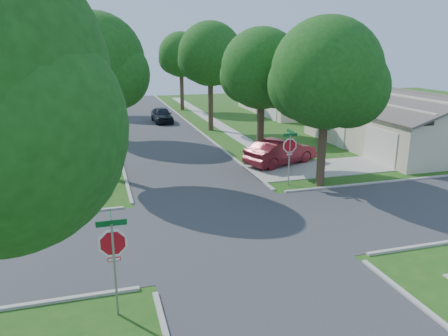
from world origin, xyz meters
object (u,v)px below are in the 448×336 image
object	(u,v)px
house_ne_near	(395,126)
car_driveway	(281,152)
tree_e_far	(181,57)
tree_w_mid	(95,55)
house_ne_far	(291,98)
stop_sign_sw	(113,247)
tree_w_near	(97,66)
tree_e_near	(262,72)
stop_sign_ne	(290,148)
car_curb_east	(162,115)
tree_e_mid	(211,57)
tree_ne_corner	(327,78)
tree_w_far	(95,62)
car_curb_west	(123,96)

from	to	relation	value
house_ne_near	car_driveway	bearing A→B (deg)	-167.06
tree_e_far	car_driveway	distance (m)	25.86
tree_w_mid	house_ne_far	distance (m)	22.68
stop_sign_sw	tree_w_near	bearing A→B (deg)	89.77
tree_e_near	tree_w_mid	xyz separation A→B (m)	(-9.39, 12.00, 0.85)
stop_sign_ne	tree_e_near	xyz separation A→B (m)	(0.05, 4.31, 3.61)
stop_sign_ne	car_curb_east	size ratio (longest dim) A/B	0.70
stop_sign_ne	car_curb_east	xyz separation A→B (m)	(-3.50, 21.61, -1.31)
tree_w_mid	tree_w_near	bearing A→B (deg)	-90.02
tree_e_mid	tree_w_near	bearing A→B (deg)	-128.08
house_ne_far	car_driveway	world-z (taller)	house_ne_far
stop_sign_ne	car_driveway	bearing A→B (deg)	72.00
stop_sign_sw	house_ne_near	distance (m)	25.98
tree_e_mid	car_curb_east	bearing A→B (deg)	123.87
tree_ne_corner	house_ne_near	distance (m)	12.47
tree_e_near	house_ne_far	distance (m)	23.30
stop_sign_sw	house_ne_far	bearing A→B (deg)	58.45
stop_sign_ne	tree_w_near	size ratio (longest dim) A/B	0.33
tree_w_far	car_driveway	size ratio (longest dim) A/B	1.64
tree_w_near	tree_ne_corner	bearing A→B (deg)	-23.56
stop_sign_sw	tree_w_mid	distance (m)	26.09
stop_sign_ne	tree_e_near	world-z (taller)	tree_e_near
tree_e_near	car_curb_west	bearing A→B (deg)	99.30
house_ne_far	car_curb_east	bearing A→B (deg)	-169.69
tree_e_far	tree_w_far	size ratio (longest dim) A/B	1.09
car_driveway	car_curb_west	distance (m)	37.37
stop_sign_sw	tree_e_far	bearing A→B (deg)	76.27
tree_e_mid	tree_w_mid	size ratio (longest dim) A/B	0.96
tree_e_far	tree_ne_corner	size ratio (longest dim) A/B	1.01
stop_sign_sw	stop_sign_ne	world-z (taller)	same
tree_w_mid	tree_ne_corner	distance (m)	20.10
house_ne_near	car_driveway	xyz separation A→B (m)	(-9.99, -2.30, -0.71)
tree_e_far	tree_w_mid	xyz separation A→B (m)	(-9.39, -13.00, 0.51)
tree_w_near	car_curb_west	distance (m)	36.94
stop_sign_sw	tree_w_far	world-z (taller)	tree_w_far
tree_e_mid	tree_e_far	xyz separation A→B (m)	(-0.00, 13.00, -0.27)
tree_e_far	tree_w_far	world-z (taller)	tree_e_far
car_curb_east	car_driveway	bearing A→B (deg)	-76.16
tree_e_near	tree_w_far	bearing A→B (deg)	110.61
stop_sign_ne	house_ne_near	world-z (taller)	house_ne_near
stop_sign_sw	house_ne_near	world-z (taller)	house_ne_near
tree_e_far	tree_ne_corner	distance (m)	29.85
tree_e_mid	stop_sign_ne	bearing A→B (deg)	-90.20
house_ne_near	car_curb_west	size ratio (longest dim) A/B	3.28
car_curb_west	tree_w_near	bearing A→B (deg)	88.75
car_curb_east	car_curb_west	bearing A→B (deg)	95.77
tree_w_far	stop_sign_ne	bearing A→B (deg)	-72.30
tree_ne_corner	car_curb_west	distance (m)	42.14
tree_ne_corner	tree_e_near	bearing A→B (deg)	108.53
tree_w_far	car_curb_west	distance (m)	12.85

